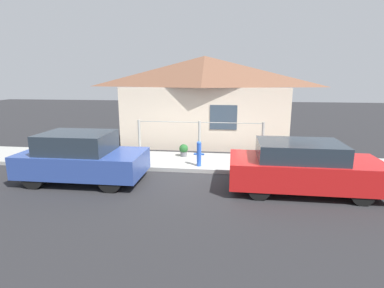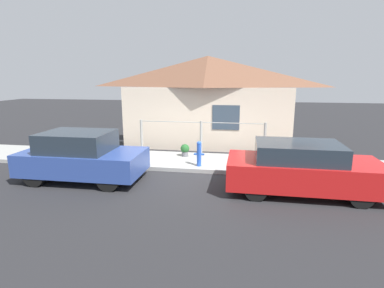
{
  "view_description": "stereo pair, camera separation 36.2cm",
  "coord_description": "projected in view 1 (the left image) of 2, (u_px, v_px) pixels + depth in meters",
  "views": [
    {
      "loc": [
        1.17,
        -9.26,
        3.06
      ],
      "look_at": [
        -0.07,
        0.3,
        0.9
      ],
      "focal_mm": 28.0,
      "sensor_mm": 36.0,
      "label": 1
    },
    {
      "loc": [
        1.52,
        -9.2,
        3.06
      ],
      "look_at": [
        -0.07,
        0.3,
        0.9
      ],
      "focal_mm": 28.0,
      "sensor_mm": 36.0,
      "label": 2
    }
  ],
  "objects": [
    {
      "name": "fire_hydrant",
      "position": [
        199.0,
        153.0,
        9.99
      ],
      "size": [
        0.35,
        0.16,
        0.86
      ],
      "color": "blue",
      "rests_on": "sidewalk"
    },
    {
      "name": "ground_plane",
      "position": [
        193.0,
        173.0,
        9.77
      ],
      "size": [
        60.0,
        60.0,
        0.0
      ],
      "primitive_type": "plane",
      "color": "#262628"
    },
    {
      "name": "car_left",
      "position": [
        82.0,
        157.0,
        8.85
      ],
      "size": [
        3.62,
        1.76,
        1.48
      ],
      "rotation": [
        0.0,
        0.0,
        0.01
      ],
      "color": "#2D4793",
      "rests_on": "ground_plane"
    },
    {
      "name": "fence",
      "position": [
        199.0,
        136.0,
        11.56
      ],
      "size": [
        4.9,
        0.1,
        1.29
      ],
      "color": "#999993",
      "rests_on": "sidewalk"
    },
    {
      "name": "house",
      "position": [
        204.0,
        76.0,
        12.91
      ],
      "size": [
        7.5,
        2.23,
        3.95
      ],
      "color": "beige",
      "rests_on": "ground_plane"
    },
    {
      "name": "car_right",
      "position": [
        303.0,
        167.0,
        8.07
      ],
      "size": [
        3.99,
        1.77,
        1.38
      ],
      "rotation": [
        0.0,
        0.0,
        -0.01
      ],
      "color": "red",
      "rests_on": "ground_plane"
    },
    {
      "name": "potted_plant_near_hydrant",
      "position": [
        184.0,
        150.0,
        11.27
      ],
      "size": [
        0.33,
        0.33,
        0.46
      ],
      "color": "slate",
      "rests_on": "sidewalk"
    },
    {
      "name": "sidewalk",
      "position": [
        197.0,
        162.0,
        10.82
      ],
      "size": [
        24.0,
        2.19,
        0.13
      ],
      "color": "#9E9E99",
      "rests_on": "ground_plane"
    }
  ]
}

